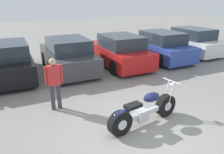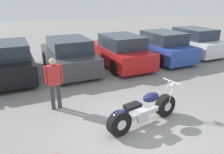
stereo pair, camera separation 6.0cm
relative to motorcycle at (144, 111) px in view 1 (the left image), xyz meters
The scene contains 8 objects.
ground_plane 0.66m from the motorcycle, 117.23° to the right, with size 60.00×60.00×0.00m, color gray.
motorcycle is the anchor object (origin of this frame).
parked_car_black 6.32m from the motorcycle, 119.16° to the left, with size 1.91×4.12×1.52m.
parked_car_dark_grey 5.41m from the motorcycle, 96.26° to the left, with size 1.91×4.12×1.52m.
parked_car_red 5.45m from the motorcycle, 69.59° to the left, with size 1.91×4.12×1.52m.
parked_car_blue 6.79m from the motorcycle, 49.70° to the left, with size 1.91×4.12×1.52m.
parked_car_white 8.81m from the motorcycle, 38.65° to the left, with size 1.91×4.12×1.52m.
person_standing 2.71m from the motorcycle, 135.25° to the left, with size 0.52×0.21×1.59m.
Camera 1 is at (-2.67, -3.73, 3.20)m, focal length 35.00 mm.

